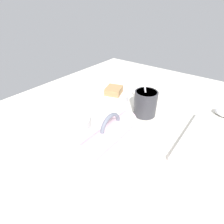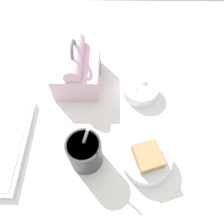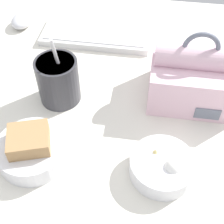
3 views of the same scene
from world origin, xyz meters
The scene contains 7 objects.
desk_surface centered at (0.00, 0.00, 1.00)cm, with size 140.00×110.00×2.00cm.
keyboard centered at (-6.45, 31.13, 3.02)cm, with size 30.38×13.37×2.10cm.
lunch_bag centered at (19.43, 11.11, 8.06)cm, with size 19.14×15.35×17.60cm.
soup_cup centered at (-10.31, 6.12, 7.54)cm, with size 9.37×9.37×17.70cm.
bento_bowl_sandwich centered at (-11.33, -10.88, 4.73)cm, with size 13.78×13.78×7.31cm.
bento_bowl_snacks centered at (13.84, -10.54, 4.15)cm, with size 12.23×12.23×5.29cm.
computer_mouse centered at (-29.40, 33.66, 3.65)cm, with size 5.85×8.05×3.31cm.
Camera 3 is at (9.24, -42.79, 54.63)cm, focal length 50.00 mm.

